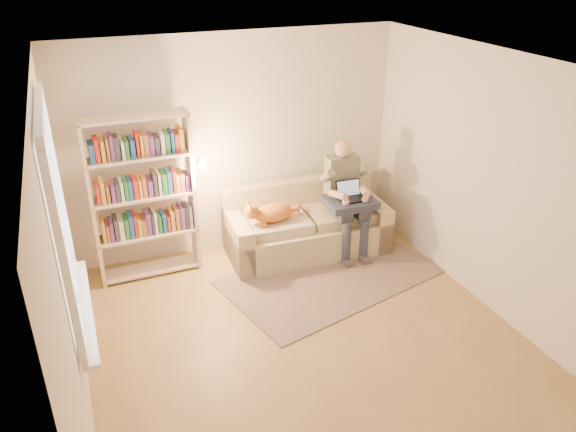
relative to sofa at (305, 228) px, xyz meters
name	(u,v)px	position (x,y,z in m)	size (l,w,h in m)	color
floor	(310,346)	(-0.70, -1.74, -0.30)	(4.50, 4.50, 0.00)	olive
ceiling	(316,70)	(-0.70, -1.74, 2.30)	(4.00, 4.50, 0.02)	white
wall_left	(64,271)	(-2.70, -1.74, 1.00)	(0.02, 4.50, 2.60)	silver
wall_right	(501,190)	(1.30, -1.74, 1.00)	(0.02, 4.50, 2.60)	silver
wall_back	(235,145)	(-0.70, 0.51, 1.00)	(4.00, 0.02, 2.60)	silver
wall_front	(491,408)	(-0.70, -3.99, 1.00)	(4.00, 0.02, 2.60)	silver
window	(69,248)	(-2.65, -1.54, 1.08)	(0.12, 1.52, 1.69)	white
sofa	(305,228)	(0.00, 0.00, 0.00)	(1.97, 0.96, 0.82)	#BFB287
person	(346,192)	(0.44, -0.17, 0.48)	(0.41, 0.63, 1.39)	gray
cat	(272,212)	(-0.48, -0.10, 0.34)	(0.73, 0.28, 0.27)	orange
blanket	(348,202)	(0.41, -0.30, 0.40)	(0.57, 0.47, 0.09)	#262E42
laptop	(348,194)	(0.41, -0.29, 0.50)	(0.32, 0.27, 0.26)	black
bookshelf	(143,190)	(-1.87, 0.16, 0.74)	(1.25, 0.34, 1.89)	beige
rug	(331,276)	(0.02, -0.70, -0.29)	(2.39, 1.41, 0.01)	#7E695C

